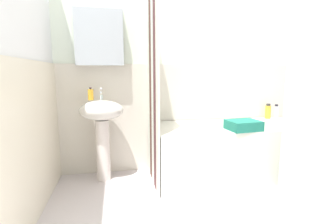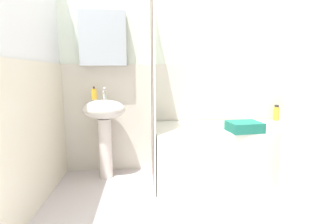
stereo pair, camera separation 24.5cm
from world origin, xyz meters
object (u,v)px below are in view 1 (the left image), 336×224
bathtub (229,151)px  shampoo_bottle (268,112)px  lotion_bottle (276,112)px  soap_dispenser (91,94)px  towel_folded (243,125)px  sink (102,122)px

bathtub → shampoo_bottle: bearing=24.1°
bathtub → lotion_bottle: bearing=19.8°
soap_dispenser → lotion_bottle: size_ratio=0.78×
towel_folded → lotion_bottle: bearing=35.6°
soap_dispenser → bathtub: bearing=-9.1°
shampoo_bottle → towel_folded: 0.79m
soap_dispenser → bathtub: size_ratio=0.08×
shampoo_bottle → sink: bearing=-176.8°
bathtub → towel_folded: towel_folded is taller
shampoo_bottle → towel_folded: bearing=-139.2°
towel_folded → bathtub: bearing=94.3°
shampoo_bottle → towel_folded: (-0.60, -0.52, -0.04)m
sink → lotion_bottle: bearing=2.5°
soap_dispenser → bathtub: soap_dispenser is taller
sink → lotion_bottle: (2.04, 0.09, 0.03)m
shampoo_bottle → towel_folded: shampoo_bottle is taller
sink → bathtub: sink is taller
sink → towel_folded: size_ratio=2.80×
soap_dispenser → towel_folded: size_ratio=0.45×
sink → soap_dispenser: bearing=148.5°
sink → towel_folded: 1.40m
sink → shampoo_bottle: 1.94m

